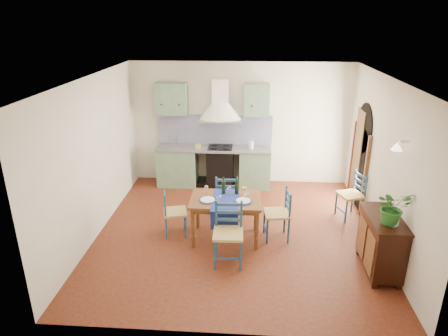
{
  "coord_description": "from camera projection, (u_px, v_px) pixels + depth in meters",
  "views": [
    {
      "loc": [
        0.22,
        -6.43,
        3.75
      ],
      "look_at": [
        -0.24,
        0.3,
        1.15
      ],
      "focal_mm": 32.0,
      "sensor_mm": 36.0,
      "label": 1
    }
  ],
  "objects": [
    {
      "name": "chair_spare",
      "position": [
        352.0,
        195.0,
        7.75
      ],
      "size": [
        0.55,
        0.55,
        0.92
      ],
      "color": "navy",
      "rests_on": "ground"
    },
    {
      "name": "potted_plant",
      "position": [
        393.0,
        207.0,
        5.66
      ],
      "size": [
        0.56,
        0.52,
        0.52
      ],
      "primitive_type": "imported",
      "rotation": [
        0.0,
        0.0,
        0.28
      ],
      "color": "#216121",
      "rests_on": "sideboard"
    },
    {
      "name": "right_wall",
      "position": [
        380.0,
        162.0,
        6.97
      ],
      "size": [
        0.26,
        5.0,
        2.8
      ],
      "color": "beige",
      "rests_on": "ground"
    },
    {
      "name": "chair_far",
      "position": [
        227.0,
        196.0,
        7.64
      ],
      "size": [
        0.48,
        0.48,
        0.96
      ],
      "color": "navy",
      "rests_on": "ground"
    },
    {
      "name": "chair_left",
      "position": [
        173.0,
        212.0,
        7.13
      ],
      "size": [
        0.48,
        0.48,
        0.86
      ],
      "color": "navy",
      "rests_on": "ground"
    },
    {
      "name": "floor",
      "position": [
        236.0,
        232.0,
        7.34
      ],
      "size": [
        5.0,
        5.0,
        0.0
      ],
      "primitive_type": "plane",
      "color": "#40170D",
      "rests_on": "ground"
    },
    {
      "name": "ceiling",
      "position": [
        237.0,
        78.0,
        6.34
      ],
      "size": [
        5.0,
        5.0,
        0.01
      ],
      "primitive_type": "cube",
      "color": "white",
      "rests_on": "back_wall"
    },
    {
      "name": "chair_near",
      "position": [
        228.0,
        233.0,
        6.31
      ],
      "size": [
        0.48,
        0.48,
        1.01
      ],
      "color": "navy",
      "rests_on": "ground"
    },
    {
      "name": "back_wall",
      "position": [
        220.0,
        141.0,
        9.13
      ],
      "size": [
        5.0,
        0.96,
        2.8
      ],
      "color": "beige",
      "rests_on": "ground"
    },
    {
      "name": "dining_table",
      "position": [
        226.0,
        203.0,
        6.92
      ],
      "size": [
        1.22,
        0.92,
        1.09
      ],
      "color": "brown",
      "rests_on": "ground"
    },
    {
      "name": "sideboard",
      "position": [
        381.0,
        242.0,
        6.09
      ],
      "size": [
        0.5,
        1.05,
        0.94
      ],
      "color": "black",
      "rests_on": "ground"
    },
    {
      "name": "chair_right",
      "position": [
        279.0,
        214.0,
        7.0
      ],
      "size": [
        0.48,
        0.48,
        0.93
      ],
      "color": "navy",
      "rests_on": "ground"
    },
    {
      "name": "left_wall",
      "position": [
        94.0,
        158.0,
        7.0
      ],
      "size": [
        0.04,
        5.0,
        2.8
      ],
      "primitive_type": "cube",
      "color": "beige",
      "rests_on": "ground"
    }
  ]
}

